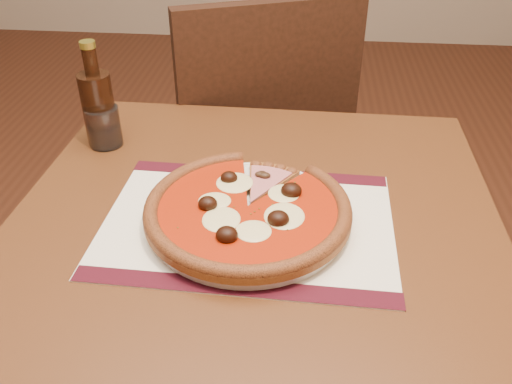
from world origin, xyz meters
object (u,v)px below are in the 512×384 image
(pizza, at_px, (248,208))
(water_glass, at_px, (104,127))
(bottle, at_px, (98,105))
(table, at_px, (255,260))
(plate, at_px, (248,218))
(chair_far, at_px, (257,141))

(pizza, relative_size, water_glass, 4.13)
(pizza, height_order, bottle, bottle)
(pizza, bearing_deg, water_glass, 143.32)
(table, height_order, pizza, pizza)
(table, relative_size, pizza, 2.47)
(pizza, bearing_deg, plate, 78.05)
(table, height_order, plate, plate)
(plate, xyz_separation_m, water_glass, (-0.31, 0.23, 0.03))
(table, xyz_separation_m, chair_far, (-0.06, 0.61, -0.10))
(chair_far, distance_m, bottle, 0.56)
(chair_far, xyz_separation_m, pizza, (0.05, -0.64, 0.23))
(plate, bearing_deg, chair_far, 94.34)
(table, distance_m, pizza, 0.14)
(water_glass, bearing_deg, bottle, 134.09)
(plate, distance_m, pizza, 0.02)
(plate, height_order, water_glass, water_glass)
(table, xyz_separation_m, bottle, (-0.33, 0.21, 0.18))
(table, height_order, chair_far, chair_far)
(plate, bearing_deg, table, 72.40)
(pizza, bearing_deg, table, 72.45)
(water_glass, bearing_deg, chair_far, 57.08)
(pizza, height_order, water_glass, water_glass)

